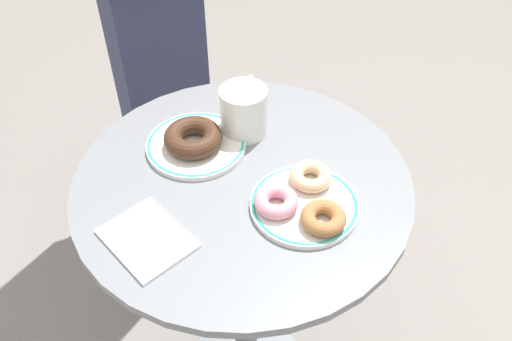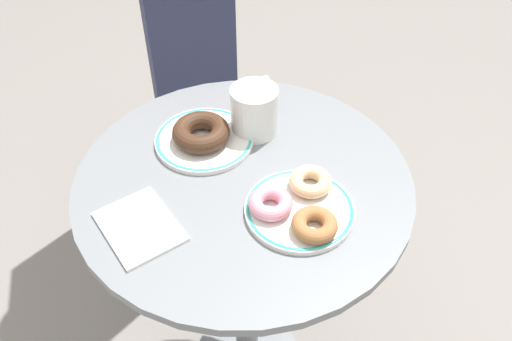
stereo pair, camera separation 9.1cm
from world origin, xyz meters
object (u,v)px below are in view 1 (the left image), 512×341
at_px(donut_glazed, 311,176).
at_px(coffee_mug, 244,110).
at_px(plate_right, 304,205).
at_px(plate_left, 196,144).
at_px(donut_cinnamon, 323,218).
at_px(cafe_table, 244,252).
at_px(paper_napkin, 147,239).
at_px(donut_chocolate, 193,138).
at_px(donut_pink_frosted, 274,202).

bearing_deg(donut_glazed, coffee_mug, -179.33).
distance_m(plate_right, donut_glazed, 0.06).
distance_m(plate_left, coffee_mug, 0.11).
distance_m(plate_left, donut_cinnamon, 0.30).
xyz_separation_m(cafe_table, paper_napkin, (0.03, -0.20, 0.22)).
relative_size(plate_right, paper_napkin, 1.31).
height_order(plate_right, donut_chocolate, donut_chocolate).
bearing_deg(donut_chocolate, donut_pink_frosted, 6.53).
distance_m(cafe_table, donut_chocolate, 0.28).
height_order(paper_napkin, coffee_mug, coffee_mug).
bearing_deg(cafe_table, donut_chocolate, -166.24).
bearing_deg(donut_pink_frosted, plate_left, -175.37).
distance_m(cafe_table, paper_napkin, 0.30).
xyz_separation_m(plate_right, donut_chocolate, (-0.24, -0.07, 0.02)).
bearing_deg(paper_napkin, donut_chocolate, 129.09).
bearing_deg(donut_pink_frosted, coffee_mug, 157.39).
xyz_separation_m(plate_left, donut_glazed, (0.21, 0.11, 0.02)).
bearing_deg(coffee_mug, plate_left, -96.62).
height_order(plate_left, donut_chocolate, donut_chocolate).
xyz_separation_m(cafe_table, donut_glazed, (0.09, 0.09, 0.24)).
bearing_deg(paper_napkin, donut_cinnamon, 58.76).
xyz_separation_m(cafe_table, plate_right, (0.12, 0.04, 0.23)).
distance_m(donut_pink_frosted, coffee_mug, 0.23).
distance_m(cafe_table, coffee_mug, 0.30).
bearing_deg(cafe_table, donut_cinnamon, 12.59).
bearing_deg(plate_left, donut_pink_frosted, 4.63).
distance_m(plate_right, donut_cinnamon, 0.06).
relative_size(donut_chocolate, donut_cinnamon, 1.48).
distance_m(plate_right, coffee_mug, 0.24).
distance_m(plate_left, donut_pink_frosted, 0.22).
relative_size(plate_left, donut_cinnamon, 2.56).
relative_size(plate_right, donut_cinnamon, 2.49).
height_order(cafe_table, donut_cinnamon, donut_cinnamon).
height_order(cafe_table, donut_chocolate, donut_chocolate).
xyz_separation_m(plate_left, paper_napkin, (0.15, -0.18, -0.00)).
distance_m(donut_pink_frosted, paper_napkin, 0.21).
distance_m(cafe_table, donut_cinnamon, 0.30).
xyz_separation_m(cafe_table, donut_chocolate, (-0.12, -0.03, 0.25)).
xyz_separation_m(cafe_table, donut_pink_frosted, (0.10, -0.00, 0.24)).
bearing_deg(plate_right, cafe_table, -160.00).
bearing_deg(donut_chocolate, cafe_table, 13.76).
distance_m(donut_cinnamon, donut_glazed, 0.10).
distance_m(donut_cinnamon, paper_napkin, 0.29).
distance_m(donut_cinnamon, donut_pink_frosted, 0.09).
bearing_deg(donut_pink_frosted, plate_right, 65.83).
distance_m(donut_cinnamon, coffee_mug, 0.29).
height_order(donut_chocolate, coffee_mug, coffee_mug).
xyz_separation_m(cafe_table, coffee_mug, (-0.11, 0.08, 0.27)).
bearing_deg(coffee_mug, donut_glazed, 0.67).
bearing_deg(donut_glazed, cafe_table, -136.03).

